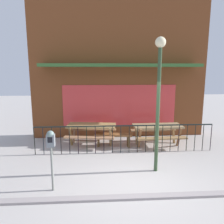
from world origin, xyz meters
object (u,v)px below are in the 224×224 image
picnic_table_left (91,129)px  street_lamp (159,86)px  picnic_table_right (157,129)px  patio_bench (113,137)px  parking_meter_near (51,145)px

picnic_table_left → street_lamp: 3.52m
picnic_table_left → street_lamp: size_ratio=0.54×
picnic_table_right → patio_bench: bearing=-179.4°
picnic_table_right → picnic_table_left: bearing=174.2°
picnic_table_left → picnic_table_right: same height
picnic_table_left → picnic_table_right: bearing=-5.8°
picnic_table_right → parking_meter_near: (-3.30, -3.02, 0.52)m
parking_meter_near → street_lamp: street_lamp is taller
picnic_table_left → patio_bench: (0.81, -0.27, -0.26)m
parking_meter_near → street_lamp: (2.69, 0.87, 1.27)m
patio_bench → picnic_table_right: bearing=0.6°
picnic_table_left → parking_meter_near: (-0.83, -3.27, 0.52)m
picnic_table_left → picnic_table_right: (2.47, -0.25, 0.00)m
parking_meter_near → patio_bench: bearing=61.3°
street_lamp → picnic_table_left: bearing=127.8°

